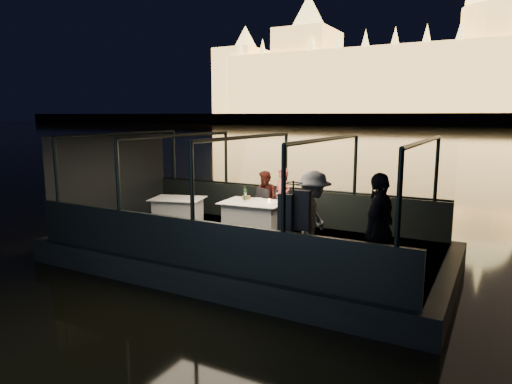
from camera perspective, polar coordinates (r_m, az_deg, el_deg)
The scene contains 29 objects.
river_water at distance 88.71m, azimuth 25.49°, elevation 6.52°, with size 500.00×500.00×0.00m, color black.
boat_hull at distance 10.32m, azimuth -1.07°, elevation -8.84°, with size 8.60×4.40×1.00m, color black.
boat_deck at distance 10.18m, azimuth -1.08°, elevation -6.28°, with size 8.00×4.00×0.04m, color black.
gunwale_port at distance 11.81m, azimuth 3.70°, elevation -1.74°, with size 8.00×0.08×0.90m, color black.
gunwale_starboard at distance 8.44m, azimuth -7.84°, elevation -6.41°, with size 8.00×0.08×0.90m, color black.
cabin_glass_port at distance 11.64m, azimuth 3.76°, elevation 3.82°, with size 8.00×0.02×1.40m, color #99B2B2, non-canonical shape.
cabin_glass_starboard at distance 8.20m, azimuth -8.02°, elevation 1.35°, with size 8.00×0.02×1.40m, color #99B2B2, non-canonical shape.
cabin_roof_glass at distance 9.81m, azimuth -1.12°, elevation 6.88°, with size 8.00×4.00×0.02m, color #99B2B2, non-canonical shape.
end_wall_fore at distance 12.38m, azimuth -17.43°, elevation 1.65°, with size 0.02×4.00×2.30m, color black, non-canonical shape.
end_wall_aft at distance 8.71m, azimuth 22.46°, elevation -1.81°, with size 0.02×4.00×2.30m, color black, non-canonical shape.
canopy_ribs at distance 9.93m, azimuth -1.10°, elevation 0.23°, with size 8.00×4.00×2.30m, color black, non-canonical shape.
embankment at distance 218.59m, azimuth 27.47°, elevation 7.89°, with size 400.00×140.00×6.00m, color #423D33.
parliament_building at distance 185.38m, azimuth 27.90°, elevation 16.46°, with size 220.00×32.00×60.00m, color #F2D18C, non-canonical shape.
dining_table_central at distance 10.71m, azimuth -0.33°, elevation -3.25°, with size 1.45×1.05×0.77m, color silver.
dining_table_aft at distance 11.80m, azimuth -9.73°, elevation -2.19°, with size 1.29×0.94×0.69m, color white.
chair_port_left at distance 11.17m, azimuth 0.35°, elevation -2.37°, with size 0.45×0.45×0.96m, color black.
chair_port_right at distance 11.07m, azimuth 2.85°, elevation -2.49°, with size 0.44×0.44×0.93m, color black.
coat_stand at distance 7.87m, azimuth 4.63°, elevation -4.13°, with size 0.46×0.37×1.67m, color black, non-canonical shape.
person_woman_coral at distance 11.23m, azimuth 3.29°, elevation -0.76°, with size 0.54×0.36×1.50m, color #D2544C.
person_man_maroon at distance 11.48m, azimuth 1.18°, elevation -0.52°, with size 0.67×0.52×1.39m, color #431813.
passenger_stripe at distance 8.37m, azimuth 7.09°, elevation -3.70°, with size 1.16×0.65×1.79m, color silver.
passenger_dark at distance 7.79m, azimuth 15.08°, elevation -4.96°, with size 1.09×0.46×1.86m, color black.
wine_bottle at distance 10.81m, azimuth -1.39°, elevation -0.26°, with size 0.07×0.07×0.33m, color #14371D.
bread_basket at distance 11.00m, azimuth -1.21°, elevation -0.67°, with size 0.20×0.20×0.08m, color brown.
amber_candle at distance 10.54m, azimuth 1.66°, elevation -1.13°, with size 0.06×0.06×0.08m, color #F4B13D.
plate_near at distance 10.43m, azimuth 2.53°, elevation -1.42°, with size 0.26×0.26×0.02m, color silver.
plate_far at distance 11.01m, azimuth 0.25°, elevation -0.83°, with size 0.24×0.24×0.01m, color white.
wine_glass_white at distance 10.66m, azimuth -1.32°, elevation -0.70°, with size 0.07×0.07×0.21m, color white, non-canonical shape.
wine_glass_red at distance 10.73m, azimuth 2.65°, elevation -0.64°, with size 0.06×0.06×0.19m, color white, non-canonical shape.
Camera 1 is at (4.83, -8.52, 3.26)m, focal length 32.00 mm.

